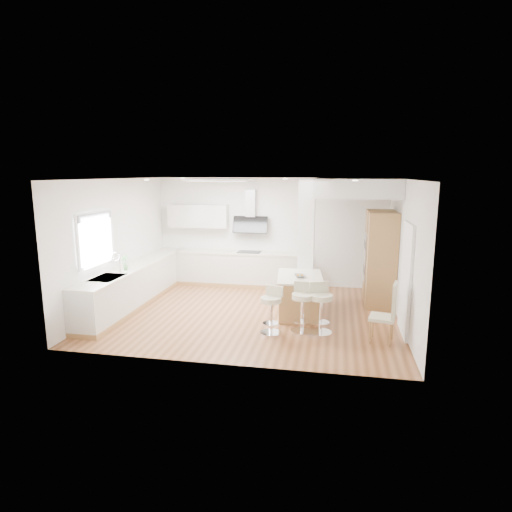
% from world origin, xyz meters
% --- Properties ---
extents(ground, '(6.00, 6.00, 0.00)m').
position_xyz_m(ground, '(0.00, 0.00, 0.00)').
color(ground, '#9C6039').
rests_on(ground, ground).
extents(ceiling, '(6.00, 5.00, 0.02)m').
position_xyz_m(ceiling, '(0.00, 0.00, 0.00)').
color(ceiling, white).
rests_on(ceiling, ground).
extents(wall_back, '(6.00, 0.04, 2.80)m').
position_xyz_m(wall_back, '(0.00, 2.50, 1.40)').
color(wall_back, white).
rests_on(wall_back, ground).
extents(wall_left, '(0.04, 5.00, 2.80)m').
position_xyz_m(wall_left, '(-3.00, 0.00, 1.40)').
color(wall_left, white).
rests_on(wall_left, ground).
extents(wall_right, '(0.04, 5.00, 2.80)m').
position_xyz_m(wall_right, '(3.00, 0.00, 1.40)').
color(wall_right, white).
rests_on(wall_right, ground).
extents(skylight, '(4.10, 2.10, 0.06)m').
position_xyz_m(skylight, '(-0.79, 0.60, 2.77)').
color(skylight, white).
rests_on(skylight, ground).
extents(window_left, '(0.06, 1.28, 1.07)m').
position_xyz_m(window_left, '(-2.96, -0.90, 1.69)').
color(window_left, white).
rests_on(window_left, ground).
extents(doorway_right, '(0.05, 1.00, 2.10)m').
position_xyz_m(doorway_right, '(2.97, -0.60, 1.00)').
color(doorway_right, '#413933').
rests_on(doorway_right, ground).
extents(counter_left, '(0.63, 4.50, 1.35)m').
position_xyz_m(counter_left, '(-2.70, 0.23, 0.46)').
color(counter_left, '#AF824B').
rests_on(counter_left, ground).
extents(counter_back, '(3.62, 0.63, 2.50)m').
position_xyz_m(counter_back, '(-0.91, 2.22, 0.70)').
color(counter_back, '#AF824B').
rests_on(counter_back, ground).
extents(pillar, '(0.35, 0.35, 2.80)m').
position_xyz_m(pillar, '(1.05, 0.95, 1.40)').
color(pillar, white).
rests_on(pillar, ground).
extents(soffit, '(1.78, 2.20, 0.40)m').
position_xyz_m(soffit, '(2.10, 1.40, 2.60)').
color(soffit, white).
rests_on(soffit, ground).
extents(oven_column, '(0.63, 1.21, 2.10)m').
position_xyz_m(oven_column, '(2.68, 1.23, 1.05)').
color(oven_column, '#AF824B').
rests_on(oven_column, ground).
extents(peninsula, '(1.05, 1.46, 0.90)m').
position_xyz_m(peninsula, '(1.00, 0.11, 0.42)').
color(peninsula, '#AF824B').
rests_on(peninsula, ground).
extents(bar_stool_a, '(0.49, 0.49, 0.88)m').
position_xyz_m(bar_stool_a, '(0.58, -1.06, 0.49)').
color(bar_stool_a, white).
rests_on(bar_stool_a, ground).
extents(bar_stool_b, '(0.42, 0.42, 0.94)m').
position_xyz_m(bar_stool_b, '(1.14, -0.87, 0.53)').
color(bar_stool_b, white).
rests_on(bar_stool_b, ground).
extents(bar_stool_c, '(0.55, 0.55, 0.95)m').
position_xyz_m(bar_stool_c, '(1.47, -0.87, 0.53)').
color(bar_stool_c, white).
rests_on(bar_stool_c, ground).
extents(dining_chair, '(0.50, 0.50, 1.09)m').
position_xyz_m(dining_chair, '(2.63, -1.12, 0.58)').
color(dining_chair, beige).
rests_on(dining_chair, ground).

